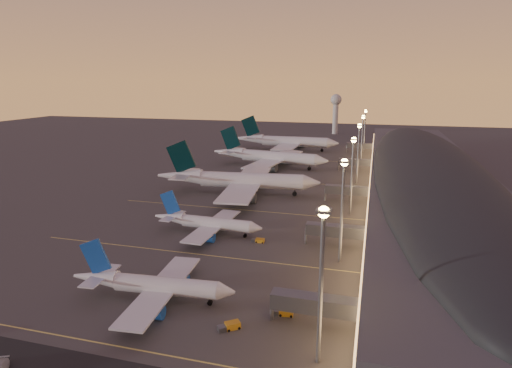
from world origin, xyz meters
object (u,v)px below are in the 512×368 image
at_px(airliner_wide_mid, 269,157).
at_px(baggage_tug_c, 258,240).
at_px(airliner_wide_near, 237,180).
at_px(baggage_tug_a, 283,312).
at_px(baggage_tug_b, 230,326).
at_px(airliner_narrow_south, 152,285).
at_px(baggage_tug_d, 288,304).
at_px(airliner_narrow_north, 207,223).
at_px(radar_tower, 336,107).
at_px(airliner_wide_far, 286,141).

height_order(airliner_wide_mid, baggage_tug_c, airliner_wide_mid).
relative_size(airliner_wide_near, baggage_tug_a, 15.13).
bearing_deg(baggage_tug_c, baggage_tug_b, -82.72).
xyz_separation_m(airliner_narrow_south, baggage_tug_d, (27.16, 4.79, -2.74)).
bearing_deg(airliner_wide_near, baggage_tug_a, -72.89).
bearing_deg(baggage_tug_a, airliner_narrow_north, 122.82).
distance_m(airliner_narrow_north, baggage_tug_a, 49.01).
relative_size(airliner_wide_near, radar_tower, 2.00).
bearing_deg(airliner_wide_far, baggage_tug_d, -77.37).
bearing_deg(airliner_wide_near, airliner_narrow_south, -90.16).
bearing_deg(airliner_wide_near, baggage_tug_d, -71.86).
height_order(airliner_narrow_south, airliner_narrow_north, airliner_narrow_south).
bearing_deg(baggage_tug_b, baggage_tug_a, 3.79).
bearing_deg(baggage_tug_a, airliner_wide_near, 107.23).
relative_size(airliner_narrow_north, radar_tower, 1.04).
relative_size(airliner_wide_near, airliner_wide_mid, 1.03).
bearing_deg(airliner_wide_far, airliner_narrow_north, -85.96).
xyz_separation_m(airliner_wide_mid, baggage_tug_c, (22.82, -103.45, -4.71)).
height_order(airliner_narrow_south, baggage_tug_b, airliner_narrow_south).
distance_m(airliner_wide_far, baggage_tug_d, 194.79).
height_order(baggage_tug_a, baggage_tug_b, baggage_tug_a).
height_order(airliner_wide_mid, airliner_wide_far, airliner_wide_far).
xyz_separation_m(airliner_wide_far, baggage_tug_d, (40.25, -190.52, -5.07)).
relative_size(baggage_tug_c, baggage_tug_d, 1.03).
bearing_deg(airliner_wide_mid, baggage_tug_d, -65.93).
height_order(airliner_wide_mid, baggage_tug_d, airliner_wide_mid).
distance_m(airliner_narrow_south, radar_tower, 289.87).
distance_m(airliner_narrow_south, airliner_wide_near, 85.06).
relative_size(airliner_narrow_north, baggage_tug_a, 7.87).
bearing_deg(baggage_tug_d, airliner_narrow_south, -80.53).
bearing_deg(baggage_tug_a, baggage_tug_b, -144.87).
xyz_separation_m(airliner_wide_mid, airliner_wide_far, (-2.62, 55.41, 0.34)).
bearing_deg(radar_tower, airliner_narrow_south, -91.81).
bearing_deg(baggage_tug_a, airliner_wide_mid, 98.77).
bearing_deg(baggage_tug_a, baggage_tug_d, 79.01).
height_order(radar_tower, baggage_tug_a, radar_tower).
distance_m(airliner_wide_far, baggage_tug_a, 197.97).
relative_size(airliner_narrow_south, radar_tower, 1.07).
xyz_separation_m(airliner_wide_far, baggage_tug_c, (25.44, -158.86, -5.06)).
relative_size(airliner_wide_mid, radar_tower, 1.94).
relative_size(airliner_narrow_north, airliner_wide_near, 0.52).
distance_m(airliner_wide_mid, airliner_wide_far, 55.47).
relative_size(airliner_wide_near, baggage_tug_d, 18.29).
bearing_deg(airliner_wide_near, airliner_wide_far, 85.49).
distance_m(airliner_wide_mid, baggage_tug_d, 140.34).
bearing_deg(airliner_narrow_north, baggage_tug_d, -45.87).
bearing_deg(airliner_narrow_south, baggage_tug_a, -1.74).
bearing_deg(airliner_narrow_north, airliner_narrow_south, -82.05).
xyz_separation_m(airliner_wide_far, baggage_tug_a, (39.98, -193.83, -4.99)).
bearing_deg(airliner_wide_mid, airliner_wide_far, 101.21).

